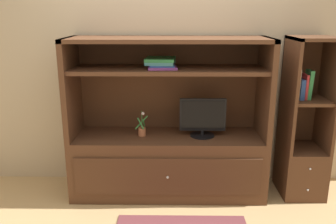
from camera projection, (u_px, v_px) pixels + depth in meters
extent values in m
plane|color=tan|center=(168.00, 212.00, 3.23)|extent=(8.00, 8.00, 0.00)
cube|color=tan|center=(169.00, 48.00, 3.57)|extent=(6.00, 0.10, 2.80)
cube|color=#4C2D1C|center=(168.00, 164.00, 3.54)|extent=(1.87, 0.56, 0.60)
cube|color=#462A19|center=(168.00, 177.00, 3.26)|extent=(1.72, 0.02, 0.36)
sphere|color=silver|center=(168.00, 177.00, 3.24)|extent=(0.02, 0.02, 0.02)
cube|color=#4C2D1C|center=(72.00, 88.00, 3.34)|extent=(0.05, 0.56, 0.94)
cube|color=#4C2D1C|center=(265.00, 88.00, 3.31)|extent=(0.05, 0.56, 0.94)
cube|color=#4C2D1C|center=(168.00, 83.00, 3.59)|extent=(1.87, 0.02, 0.94)
cube|color=#4C2D1C|center=(168.00, 39.00, 3.20)|extent=(1.87, 0.56, 0.04)
cube|color=#4C2D1C|center=(168.00, 70.00, 3.28)|extent=(1.77, 0.50, 0.04)
cylinder|color=black|center=(202.00, 135.00, 3.44)|extent=(0.24, 0.24, 0.01)
cylinder|color=black|center=(202.00, 133.00, 3.43)|extent=(0.03, 0.03, 0.04)
cube|color=black|center=(203.00, 115.00, 3.38)|extent=(0.44, 0.02, 0.32)
cube|color=black|center=(203.00, 115.00, 3.37)|extent=(0.41, 0.00, 0.29)
cylinder|color=#B26642|center=(142.00, 132.00, 3.44)|extent=(0.07, 0.07, 0.08)
cylinder|color=#3D6B33|center=(142.00, 120.00, 3.40)|extent=(0.01, 0.01, 0.17)
cube|color=#2D7A38|center=(144.00, 123.00, 3.41)|extent=(0.02, 0.10, 0.10)
cube|color=#2D7A38|center=(141.00, 122.00, 3.43)|extent=(0.12, 0.05, 0.13)
cube|color=#2D7A38|center=(141.00, 123.00, 3.40)|extent=(0.07, 0.05, 0.10)
sphere|color=silver|center=(143.00, 114.00, 3.37)|extent=(0.03, 0.03, 0.03)
cube|color=purple|center=(162.00, 67.00, 3.27)|extent=(0.29, 0.36, 0.02)
cube|color=#2D519E|center=(162.00, 65.00, 3.26)|extent=(0.23, 0.29, 0.01)
cube|color=teal|center=(160.00, 62.00, 3.25)|extent=(0.28, 0.29, 0.03)
cube|color=#338C4C|center=(160.00, 59.00, 3.25)|extent=(0.28, 0.30, 0.03)
cube|color=#4C2D1C|center=(300.00, 170.00, 3.54)|extent=(0.40, 0.46, 0.48)
sphere|color=silver|center=(310.00, 169.00, 3.28)|extent=(0.02, 0.02, 0.02)
sphere|color=silver|center=(308.00, 190.00, 3.34)|extent=(0.02, 0.02, 0.02)
cube|color=#4C2D1C|center=(289.00, 94.00, 3.33)|extent=(0.03, 0.46, 1.07)
cube|color=#4C2D1C|center=(328.00, 95.00, 3.32)|extent=(0.03, 0.46, 1.07)
cube|color=#4C2D1C|center=(300.00, 89.00, 3.54)|extent=(0.40, 0.02, 1.07)
cube|color=#4C2D1C|center=(308.00, 100.00, 3.34)|extent=(0.34, 0.42, 0.03)
cube|color=#4C2D1C|center=(315.00, 38.00, 3.18)|extent=(0.40, 0.46, 0.03)
cube|color=silver|center=(296.00, 84.00, 3.30)|extent=(0.03, 0.15, 0.28)
cube|color=#2D519E|center=(300.00, 89.00, 3.31)|extent=(0.04, 0.17, 0.19)
cube|color=red|center=(305.00, 86.00, 3.30)|extent=(0.02, 0.14, 0.23)
cube|color=#338C4C|center=(308.00, 84.00, 3.30)|extent=(0.05, 0.14, 0.27)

